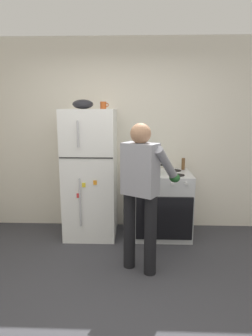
# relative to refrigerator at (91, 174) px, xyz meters

# --- Properties ---
(ground) EXTENTS (8.00, 8.00, 0.00)m
(ground) POSITION_rel_refrigerator_xyz_m (0.40, -1.57, -0.87)
(ground) COLOR #38383D
(kitchen_wall_back) EXTENTS (6.00, 0.10, 2.70)m
(kitchen_wall_back) POSITION_rel_refrigerator_xyz_m (0.40, 0.38, 0.48)
(kitchen_wall_back) COLOR silver
(kitchen_wall_back) RESTS_ON ground
(refrigerator) EXTENTS (0.68, 0.72, 1.73)m
(refrigerator) POSITION_rel_refrigerator_xyz_m (0.00, 0.00, 0.00)
(refrigerator) COLOR white
(refrigerator) RESTS_ON ground
(stove_range) EXTENTS (0.76, 0.67, 0.89)m
(stove_range) POSITION_rel_refrigerator_xyz_m (0.98, -0.01, -0.42)
(stove_range) COLOR silver
(stove_range) RESTS_ON ground
(person_cook) EXTENTS (0.67, 0.73, 1.60)m
(person_cook) POSITION_rel_refrigerator_xyz_m (0.68, -0.90, 0.09)
(person_cook) COLOR black
(person_cook) RESTS_ON ground
(red_pot) EXTENTS (0.33, 0.23, 0.13)m
(red_pot) POSITION_rel_refrigerator_xyz_m (0.82, -0.05, 0.09)
(red_pot) COLOR #236638
(red_pot) RESTS_ON stove_range
(coffee_mug) EXTENTS (0.11, 0.08, 0.10)m
(coffee_mug) POSITION_rel_refrigerator_xyz_m (0.18, 0.05, 0.91)
(coffee_mug) COLOR #B24C1E
(coffee_mug) RESTS_ON refrigerator
(pepper_mill) EXTENTS (0.05, 0.05, 0.16)m
(pepper_mill) POSITION_rel_refrigerator_xyz_m (1.28, 0.20, 0.11)
(pepper_mill) COLOR brown
(pepper_mill) RESTS_ON stove_range
(mixing_bowl) EXTENTS (0.27, 0.27, 0.12)m
(mixing_bowl) POSITION_rel_refrigerator_xyz_m (-0.08, 0.00, 0.93)
(mixing_bowl) COLOR black
(mixing_bowl) RESTS_ON refrigerator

